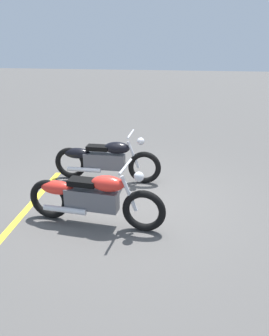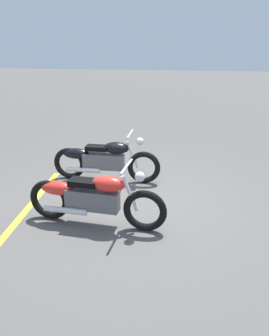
{
  "view_description": "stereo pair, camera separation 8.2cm",
  "coord_description": "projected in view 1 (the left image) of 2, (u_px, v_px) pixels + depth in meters",
  "views": [
    {
      "loc": [
        1.08,
        -5.23,
        2.69
      ],
      "look_at": [
        0.18,
        0.0,
        0.65
      ],
      "focal_mm": 35.0,
      "sensor_mm": 36.0,
      "label": 1
    },
    {
      "loc": [
        1.0,
        -5.25,
        2.69
      ],
      "look_at": [
        0.18,
        0.0,
        0.65
      ],
      "focal_mm": 35.0,
      "sensor_mm": 36.0,
      "label": 2
    }
  ],
  "objects": [
    {
      "name": "motorcycle_bright_foreground",
      "position": [
        91.0,
        197.0,
        5.04
      ],
      "size": [
        2.23,
        0.62,
        1.04
      ],
      "rotation": [
        0.0,
        0.0,
        -0.08
      ],
      "color": "black",
      "rests_on": "ground"
    },
    {
      "name": "ground_plane",
      "position": [
        125.0,
        201.0,
        5.95
      ],
      "size": [
        60.0,
        60.0,
        0.0
      ],
      "primitive_type": "plane",
      "color": "#514F4C"
    },
    {
      "name": "parking_stripe_near",
      "position": [
        29.0,
        206.0,
        5.73
      ],
      "size": [
        0.32,
        3.2,
        0.01
      ],
      "primitive_type": "cube",
      "rotation": [
        0.0,
        0.0,
        1.63
      ],
      "color": "yellow",
      "rests_on": "ground"
    },
    {
      "name": "motorcycle_dark_foreground",
      "position": [
        104.0,
        159.0,
        6.68
      ],
      "size": [
        2.23,
        0.62,
        1.04
      ],
      "rotation": [
        0.0,
        0.0,
        0.0
      ],
      "color": "black",
      "rests_on": "ground"
    }
  ]
}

